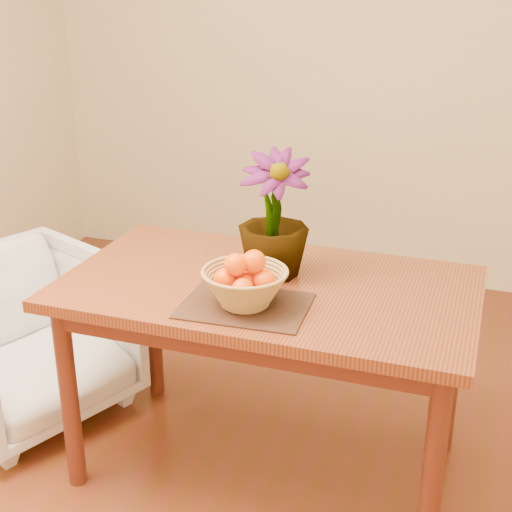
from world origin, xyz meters
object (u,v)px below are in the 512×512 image
(potted_plant, at_px, (274,215))
(armchair, at_px, (25,331))
(table, at_px, (268,306))
(wicker_basket, at_px, (245,289))

(potted_plant, xyz_separation_m, armchair, (-1.05, -0.05, -0.60))
(table, bearing_deg, wicker_basket, -92.82)
(table, distance_m, potted_plant, 0.31)
(table, bearing_deg, potted_plant, 95.00)
(wicker_basket, bearing_deg, potted_plant, 89.36)
(table, height_order, potted_plant, potted_plant)
(armchair, bearing_deg, potted_plant, -64.78)
(table, distance_m, armchair, 1.10)
(potted_plant, height_order, armchair, potted_plant)
(table, xyz_separation_m, armchair, (-1.06, 0.03, -0.29))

